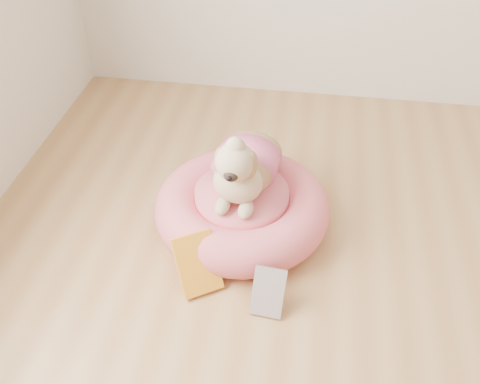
# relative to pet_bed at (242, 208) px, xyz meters

# --- Properties ---
(pet_bed) EXTENTS (0.71, 0.71, 0.18)m
(pet_bed) POSITION_rel_pet_bed_xyz_m (0.00, 0.00, 0.00)
(pet_bed) COLOR #E1586C
(pet_bed) RESTS_ON floor
(dog) EXTENTS (0.34, 0.47, 0.33)m
(dog) POSITION_rel_pet_bed_xyz_m (0.00, 0.01, 0.26)
(dog) COLOR brown
(dog) RESTS_ON pet_bed
(book_yellow) EXTENTS (0.21, 0.21, 0.20)m
(book_yellow) POSITION_rel_pet_bed_xyz_m (-0.11, -0.34, 0.01)
(book_yellow) COLOR yellow
(book_yellow) RESTS_ON floor
(book_white) EXTENTS (0.12, 0.12, 0.15)m
(book_white) POSITION_rel_pet_bed_xyz_m (0.16, -0.41, -0.01)
(book_white) COLOR white
(book_white) RESTS_ON floor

